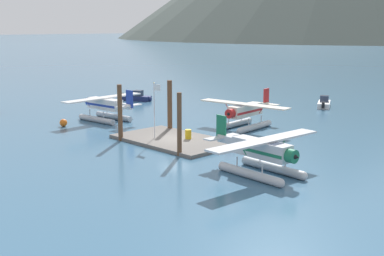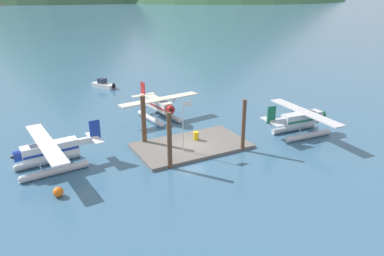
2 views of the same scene
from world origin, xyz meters
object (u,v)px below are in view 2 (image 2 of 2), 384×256
at_px(flagpole, 184,119).
at_px(boat_white_open_north, 103,85).
at_px(seaplane_silver_stbd_aft, 302,121).
at_px(seaplane_cream_bow_centre, 159,107).
at_px(mooring_buoy, 58,192).
at_px(seaplane_white_port_fwd, 50,153).
at_px(fuel_drum, 196,136).

relative_size(flagpole, boat_white_open_north, 1.18).
distance_m(flagpole, boat_white_open_north, 29.52).
height_order(seaplane_silver_stbd_aft, seaplane_cream_bow_centre, same).
distance_m(mooring_buoy, boat_white_open_north, 34.17).
distance_m(seaplane_cream_bow_centre, boat_white_open_north, 18.83).
bearing_deg(seaplane_cream_bow_centre, boat_white_open_north, 95.78).
relative_size(seaplane_cream_bow_centre, boat_white_open_north, 2.37).
bearing_deg(flagpole, seaplane_cream_bow_centre, 79.84).
xyz_separation_m(seaplane_white_port_fwd, seaplane_silver_stbd_aft, (25.70, -4.22, 0.00)).
relative_size(seaplane_silver_stbd_aft, boat_white_open_north, 2.36).
relative_size(mooring_buoy, seaplane_silver_stbd_aft, 0.08).
height_order(mooring_buoy, boat_white_open_north, boat_white_open_north).
distance_m(flagpole, fuel_drum, 4.20).
bearing_deg(seaplane_silver_stbd_aft, seaplane_cream_bow_centre, 133.93).
height_order(flagpole, fuel_drum, flagpole).
bearing_deg(fuel_drum, mooring_buoy, -163.04).
bearing_deg(boat_white_open_north, mooring_buoy, -111.19).
bearing_deg(seaplane_silver_stbd_aft, mooring_buoy, -177.94).
xyz_separation_m(flagpole, seaplane_white_port_fwd, (-12.02, 2.64, -2.03)).
xyz_separation_m(fuel_drum, seaplane_white_port_fwd, (-14.37, 0.68, 0.84)).
xyz_separation_m(seaplane_white_port_fwd, boat_white_open_north, (12.03, 26.71, -1.09)).
distance_m(seaplane_silver_stbd_aft, boat_white_open_north, 33.83).
distance_m(fuel_drum, seaplane_cream_bow_centre, 8.73).
xyz_separation_m(flagpole, fuel_drum, (2.35, 1.97, -2.86)).
bearing_deg(mooring_buoy, flagpole, 11.50).
bearing_deg(mooring_buoy, seaplane_white_port_fwd, 86.40).
bearing_deg(seaplane_silver_stbd_aft, flagpole, 173.43).
bearing_deg(flagpole, fuel_drum, 39.91).
bearing_deg(seaplane_silver_stbd_aft, seaplane_white_port_fwd, 170.67).
height_order(fuel_drum, boat_white_open_north, boat_white_open_north).
bearing_deg(flagpole, seaplane_silver_stbd_aft, -6.57).
xyz_separation_m(seaplane_white_port_fwd, seaplane_cream_bow_centre, (13.92, 8.00, 0.00)).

